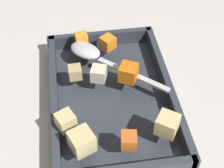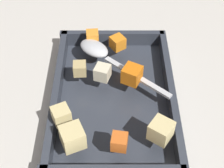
{
  "view_description": "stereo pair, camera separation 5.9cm",
  "coord_description": "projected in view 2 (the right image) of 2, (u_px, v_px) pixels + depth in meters",
  "views": [
    {
      "loc": [
        -0.38,
        0.06,
        0.49
      ],
      "look_at": [
        0.02,
        -0.0,
        0.06
      ],
      "focal_mm": 54.43,
      "sensor_mm": 36.0,
      "label": 1
    },
    {
      "loc": [
        -0.39,
        -0.0,
        0.49
      ],
      "look_at": [
        0.02,
        -0.0,
        0.06
      ],
      "focal_mm": 54.43,
      "sensor_mm": 36.0,
      "label": 2
    }
  ],
  "objects": [
    {
      "name": "potato_chunk_center",
      "position": [
        159.0,
        131.0,
        0.52
      ],
      "size": [
        0.04,
        0.04,
        0.03
      ],
      "primitive_type": "cube",
      "rotation": [
        0.0,
        0.0,
        5.68
      ],
      "color": "#E0CC89",
      "rests_on": "baking_dish"
    },
    {
      "name": "ground_plane",
      "position": [
        110.0,
        111.0,
        0.62
      ],
      "size": [
        4.0,
        4.0,
        0.0
      ],
      "primitive_type": "plane",
      "color": "beige"
    },
    {
      "name": "potato_chunk_corner_se",
      "position": [
        78.0,
        69.0,
        0.62
      ],
      "size": [
        0.02,
        0.02,
        0.02
      ],
      "primitive_type": "cube",
      "rotation": [
        0.0,
        0.0,
        1.62
      ],
      "color": "tan",
      "rests_on": "baking_dish"
    },
    {
      "name": "potato_chunk_front_center",
      "position": [
        70.0,
        137.0,
        0.51
      ],
      "size": [
        0.04,
        0.04,
        0.03
      ],
      "primitive_type": "cube",
      "rotation": [
        0.0,
        0.0,
        5.12
      ],
      "color": "#E0CC89",
      "rests_on": "baking_dish"
    },
    {
      "name": "serving_spoon",
      "position": [
        98.0,
        52.0,
        0.65
      ],
      "size": [
        0.16,
        0.18,
        0.02
      ],
      "rotation": [
        0.0,
        0.0,
        3.99
      ],
      "color": "silver",
      "rests_on": "baking_dish"
    },
    {
      "name": "potato_chunk_corner_nw",
      "position": [
        59.0,
        115.0,
        0.54
      ],
      "size": [
        0.04,
        0.04,
        0.03
      ],
      "primitive_type": "cube",
      "rotation": [
        0.0,
        0.0,
        2.02
      ],
      "color": "#E0CC89",
      "rests_on": "baking_dish"
    },
    {
      "name": "carrot_chunk_under_handle",
      "position": [
        91.0,
        37.0,
        0.68
      ],
      "size": [
        0.03,
        0.03,
        0.02
      ],
      "primitive_type": "cube",
      "rotation": [
        0.0,
        0.0,
        0.09
      ],
      "color": "orange",
      "rests_on": "baking_dish"
    },
    {
      "name": "carrot_chunk_back_center",
      "position": [
        117.0,
        142.0,
        0.51
      ],
      "size": [
        0.03,
        0.03,
        0.02
      ],
      "primitive_type": "cube",
      "rotation": [
        0.0,
        0.0,
        6.12
      ],
      "color": "orange",
      "rests_on": "baking_dish"
    },
    {
      "name": "carrot_chunk_mid_left",
      "position": [
        130.0,
        75.0,
        0.6
      ],
      "size": [
        0.04,
        0.04,
        0.03
      ],
      "primitive_type": "cube",
      "rotation": [
        0.0,
        0.0,
        1.09
      ],
      "color": "orange",
      "rests_on": "baking_dish"
    },
    {
      "name": "baking_dish",
      "position": [
        112.0,
        100.0,
        0.62
      ],
      "size": [
        0.33,
        0.22,
        0.05
      ],
      "color": "#333842",
      "rests_on": "ground_plane"
    },
    {
      "name": "potato_chunk_near_spoon",
      "position": [
        101.0,
        72.0,
        0.61
      ],
      "size": [
        0.03,
        0.03,
        0.03
      ],
      "primitive_type": "cube",
      "rotation": [
        0.0,
        0.0,
        4.38
      ],
      "color": "beige",
      "rests_on": "baking_dish"
    },
    {
      "name": "carrot_chunk_corner_sw",
      "position": [
        116.0,
        43.0,
        0.66
      ],
      "size": [
        0.03,
        0.03,
        0.02
      ],
      "primitive_type": "cube",
      "rotation": [
        0.0,
        0.0,
        0.6
      ],
      "color": "orange",
      "rests_on": "baking_dish"
    }
  ]
}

